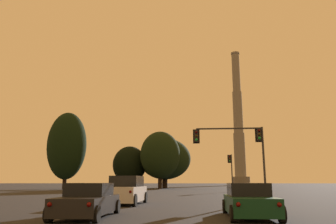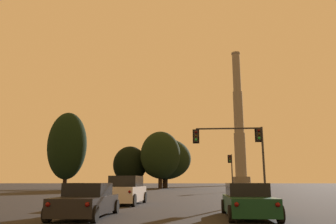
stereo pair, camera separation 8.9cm
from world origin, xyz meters
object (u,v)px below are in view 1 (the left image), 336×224
at_px(suv_left_lane_front, 127,191).
at_px(smokestack, 239,131).
at_px(sedan_right_lane_second, 249,201).
at_px(traffic_light_far_right, 231,167).
at_px(sedan_left_lane_second, 88,201).
at_px(traffic_light_overhead_right, 239,143).

xyz_separation_m(suv_left_lane_front, smokestack, (23.71, 117.70, 21.84)).
bearing_deg(sedan_right_lane_second, smokestack, 83.03).
distance_m(sedan_right_lane_second, traffic_light_far_right, 37.17).
distance_m(sedan_left_lane_second, traffic_light_far_right, 38.90).
xyz_separation_m(sedan_right_lane_second, traffic_light_far_right, (3.33, 36.90, 3.02)).
bearing_deg(sedan_left_lane_second, smokestack, 77.67).
bearing_deg(sedan_left_lane_second, traffic_light_far_right, 73.12).
relative_size(traffic_light_overhead_right, smokestack, 0.11).
xyz_separation_m(sedan_left_lane_second, traffic_light_overhead_right, (8.46, 14.26, 4.03)).
bearing_deg(traffic_light_overhead_right, smokestack, 82.20).
bearing_deg(traffic_light_far_right, sedan_left_lane_second, -105.24).
xyz_separation_m(suv_left_lane_front, traffic_light_overhead_right, (8.44, 6.21, 3.80)).
height_order(sedan_left_lane_second, traffic_light_far_right, traffic_light_far_right).
relative_size(traffic_light_far_right, smokestack, 0.10).
xyz_separation_m(sedan_right_lane_second, smokestack, (16.86, 125.23, 22.07)).
bearing_deg(sedan_left_lane_second, traffic_light_overhead_right, 57.67).
distance_m(suv_left_lane_front, traffic_light_far_right, 31.21).
height_order(traffic_light_far_right, smokestack, smokestack).
bearing_deg(sedan_right_lane_second, traffic_light_overhead_right, 84.10).
distance_m(traffic_light_far_right, smokestack, 91.37).
bearing_deg(suv_left_lane_front, traffic_light_far_right, 72.17).
bearing_deg(smokestack, sedan_right_lane_second, -97.67).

